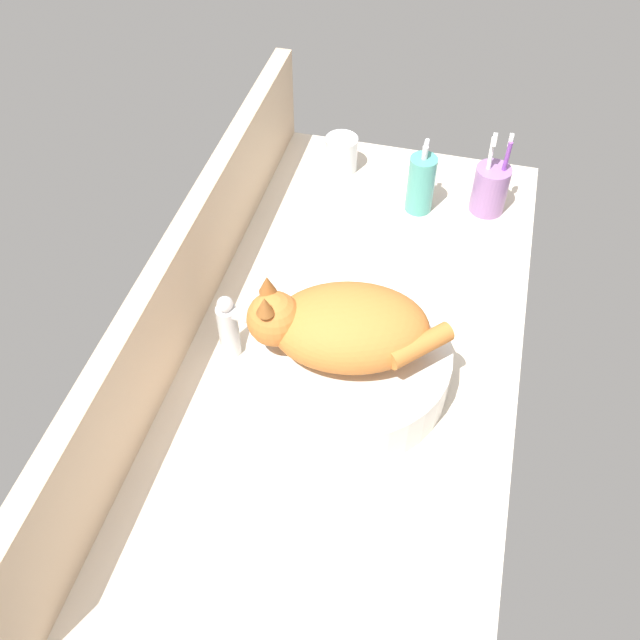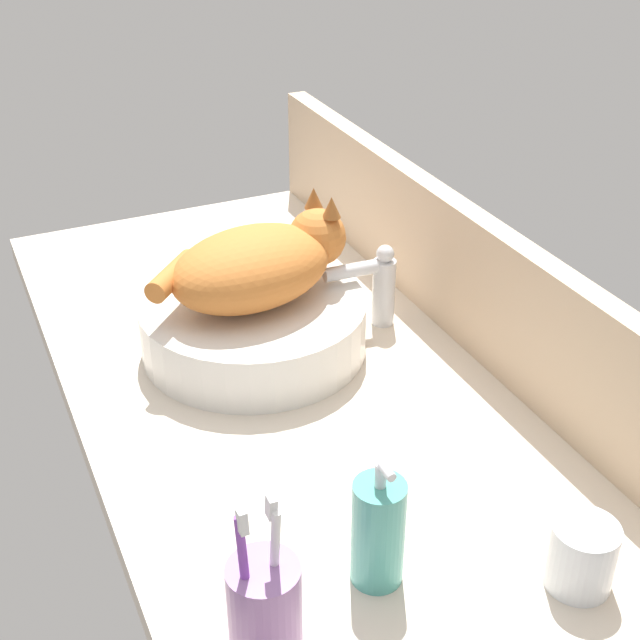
# 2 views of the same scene
# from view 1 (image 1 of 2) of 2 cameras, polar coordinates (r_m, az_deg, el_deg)

# --- Properties ---
(ground_plane) EXTENTS (1.24, 0.61, 0.04)m
(ground_plane) POSITION_cam_1_polar(r_m,az_deg,el_deg) (1.29, 2.02, -2.80)
(ground_plane) COLOR beige
(backsplash_panel) EXTENTS (1.24, 0.04, 0.21)m
(backsplash_panel) POSITION_cam_1_polar(r_m,az_deg,el_deg) (1.26, -10.69, 3.34)
(backsplash_panel) COLOR #CCAD8C
(backsplash_panel) RESTS_ON ground_plane
(sink_basin) EXTENTS (0.34, 0.34, 0.08)m
(sink_basin) POSITION_cam_1_polar(r_m,az_deg,el_deg) (1.19, 2.29, -3.60)
(sink_basin) COLOR silver
(sink_basin) RESTS_ON ground_plane
(cat) EXTENTS (0.22, 0.32, 0.14)m
(cat) POSITION_cam_1_polar(r_m,az_deg,el_deg) (1.12, 1.74, -0.49)
(cat) COLOR #CC7533
(cat) RESTS_ON sink_basin
(faucet) EXTENTS (0.04, 0.12, 0.14)m
(faucet) POSITION_cam_1_polar(r_m,az_deg,el_deg) (1.22, -6.90, -0.42)
(faucet) COLOR silver
(faucet) RESTS_ON ground_plane
(soap_dispenser) EXTENTS (0.06, 0.06, 0.16)m
(soap_dispenser) POSITION_cam_1_polar(r_m,az_deg,el_deg) (1.52, 8.08, 10.74)
(soap_dispenser) COLOR teal
(soap_dispenser) RESTS_ON ground_plane
(toothbrush_cup) EXTENTS (0.07, 0.07, 0.19)m
(toothbrush_cup) POSITION_cam_1_polar(r_m,az_deg,el_deg) (1.55, 13.46, 10.21)
(toothbrush_cup) COLOR #996BA8
(toothbrush_cup) RESTS_ON ground_plane
(water_glass) EXTENTS (0.07, 0.07, 0.08)m
(water_glass) POSITION_cam_1_polar(r_m,az_deg,el_deg) (1.63, 1.72, 13.06)
(water_glass) COLOR white
(water_glass) RESTS_ON ground_plane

